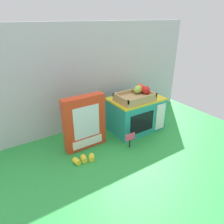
# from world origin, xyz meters

# --- Properties ---
(ground_plane) EXTENTS (1.70, 1.70, 0.00)m
(ground_plane) POSITION_xyz_m (0.00, 0.00, 0.00)
(ground_plane) COLOR green
(ground_plane) RESTS_ON ground
(display_back_panel) EXTENTS (1.61, 0.03, 0.73)m
(display_back_panel) POSITION_xyz_m (0.00, 0.24, 0.36)
(display_back_panel) COLOR #B7BABF
(display_back_panel) RESTS_ON ground
(toy_microwave) EXTENTS (0.36, 0.25, 0.24)m
(toy_microwave) POSITION_xyz_m (0.18, -0.01, 0.12)
(toy_microwave) COLOR teal
(toy_microwave) RESTS_ON ground
(food_groups_crate) EXTENTS (0.25, 0.17, 0.09)m
(food_groups_crate) POSITION_xyz_m (0.17, -0.02, 0.27)
(food_groups_crate) COLOR tan
(food_groups_crate) RESTS_ON toy_microwave
(cookie_set_box) EXTENTS (0.26, 0.06, 0.34)m
(cookie_set_box) POSITION_xyz_m (-0.23, -0.02, 0.17)
(cookie_set_box) COLOR red
(cookie_set_box) RESTS_ON ground
(price_sign) EXTENTS (0.07, 0.01, 0.10)m
(price_sign) POSITION_xyz_m (-0.00, -0.18, 0.07)
(price_sign) COLOR black
(price_sign) RESTS_ON ground
(loose_toy_banana) EXTENTS (0.13, 0.07, 0.03)m
(loose_toy_banana) POSITION_xyz_m (-0.30, -0.15, 0.02)
(loose_toy_banana) COLOR yellow
(loose_toy_banana) RESTS_ON ground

